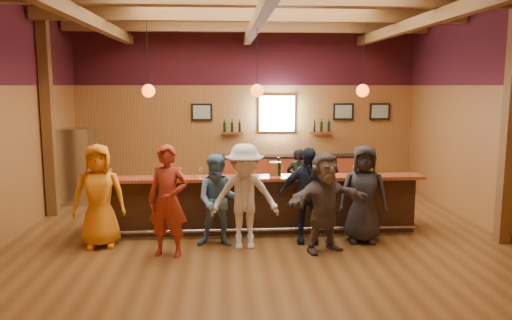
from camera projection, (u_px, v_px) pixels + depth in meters
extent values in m
plane|color=brown|center=(257.00, 231.00, 9.68)|extent=(9.00, 9.00, 0.00)
cube|color=brown|center=(247.00, 106.00, 13.30)|extent=(9.00, 0.04, 4.50)
cube|color=brown|center=(282.00, 137.00, 5.40)|extent=(9.00, 0.04, 4.50)
cube|color=brown|center=(10.00, 116.00, 9.05)|extent=(0.04, 8.00, 4.50)
cube|color=brown|center=(489.00, 114.00, 9.64)|extent=(0.04, 8.00, 4.50)
cube|color=#3D1019|center=(247.00, 53.00, 13.07)|extent=(9.00, 0.01, 1.70)
cube|color=#3D1019|center=(6.00, 37.00, 8.85)|extent=(0.01, 8.00, 1.70)
cube|color=#3D1019|center=(493.00, 40.00, 9.43)|extent=(0.01, 8.00, 1.70)
cube|color=brown|center=(47.00, 112.00, 10.54)|extent=(0.22, 0.22, 4.50)
cube|color=brown|center=(511.00, 117.00, 8.64)|extent=(0.22, 0.22, 4.50)
cube|color=brown|center=(254.00, 15.00, 10.05)|extent=(8.80, 0.20, 0.25)
cube|color=brown|center=(249.00, 27.00, 12.02)|extent=(8.80, 0.20, 0.25)
cube|color=brown|center=(90.00, 20.00, 8.90)|extent=(0.18, 7.80, 0.22)
cube|color=brown|center=(257.00, 22.00, 9.10)|extent=(0.18, 7.80, 0.22)
cube|color=brown|center=(417.00, 23.00, 9.29)|extent=(0.18, 7.80, 0.22)
cube|color=black|center=(257.00, 205.00, 9.60)|extent=(6.00, 0.60, 1.05)
cube|color=maroon|center=(258.00, 178.00, 9.34)|extent=(6.30, 0.50, 0.06)
cube|color=black|center=(256.00, 180.00, 9.92)|extent=(6.00, 0.48, 0.05)
cube|color=black|center=(256.00, 204.00, 9.99)|extent=(6.00, 0.48, 0.90)
cube|color=silver|center=(355.00, 181.00, 10.06)|extent=(0.45, 0.40, 0.14)
cube|color=silver|center=(379.00, 181.00, 10.09)|extent=(0.45, 0.40, 0.14)
cylinder|color=silver|center=(259.00, 230.00, 9.24)|extent=(6.00, 0.06, 0.06)
cube|color=maroon|center=(292.00, 174.00, 13.36)|extent=(4.00, 0.50, 0.90)
cube|color=black|center=(292.00, 156.00, 13.29)|extent=(4.00, 0.52, 0.05)
cube|color=silver|center=(277.00, 114.00, 13.33)|extent=(0.95, 0.08, 0.95)
cube|color=white|center=(277.00, 114.00, 13.28)|extent=(0.78, 0.01, 0.78)
cube|color=black|center=(202.00, 112.00, 13.18)|extent=(0.55, 0.04, 0.45)
cube|color=silver|center=(202.00, 112.00, 13.16)|extent=(0.45, 0.01, 0.35)
cube|color=black|center=(343.00, 112.00, 13.43)|extent=(0.55, 0.04, 0.45)
cube|color=silver|center=(344.00, 112.00, 13.40)|extent=(0.45, 0.01, 0.35)
cube|color=black|center=(380.00, 111.00, 13.49)|extent=(0.55, 0.04, 0.45)
cube|color=silver|center=(380.00, 112.00, 13.47)|extent=(0.45, 0.01, 0.35)
cube|color=maroon|center=(232.00, 133.00, 13.25)|extent=(0.60, 0.18, 0.04)
cylinder|color=black|center=(225.00, 127.00, 13.22)|extent=(0.07, 0.07, 0.26)
cylinder|color=black|center=(232.00, 127.00, 13.23)|extent=(0.07, 0.07, 0.26)
cylinder|color=black|center=(240.00, 127.00, 13.25)|extent=(0.07, 0.07, 0.26)
cube|color=maroon|center=(321.00, 132.00, 13.41)|extent=(0.60, 0.18, 0.04)
cylinder|color=black|center=(314.00, 127.00, 13.38)|extent=(0.07, 0.07, 0.26)
cylinder|color=black|center=(321.00, 127.00, 13.39)|extent=(0.07, 0.07, 0.26)
cylinder|color=black|center=(329.00, 127.00, 13.40)|extent=(0.07, 0.07, 0.26)
cylinder|color=black|center=(147.00, 56.00, 9.06)|extent=(0.01, 0.01, 1.25)
sphere|color=#F3430C|center=(149.00, 91.00, 9.15)|extent=(0.24, 0.24, 0.24)
cylinder|color=black|center=(257.00, 57.00, 9.19)|extent=(0.01, 0.01, 1.25)
sphere|color=#F3430C|center=(257.00, 91.00, 9.28)|extent=(0.24, 0.24, 0.24)
cylinder|color=black|center=(364.00, 57.00, 9.32)|extent=(0.01, 0.01, 1.25)
sphere|color=#F3430C|center=(363.00, 91.00, 9.41)|extent=(0.24, 0.24, 0.24)
cube|color=silver|center=(78.00, 166.00, 11.85)|extent=(0.70, 0.70, 1.80)
imported|color=orange|center=(99.00, 196.00, 8.64)|extent=(0.96, 0.70, 1.81)
imported|color=#9D301C|center=(168.00, 201.00, 8.17)|extent=(0.76, 0.59, 1.85)
imported|color=#5485A9|center=(219.00, 201.00, 8.69)|extent=(0.86, 0.70, 1.62)
imported|color=silver|center=(245.00, 196.00, 8.56)|extent=(1.18, 0.69, 1.82)
imported|color=black|center=(307.00, 195.00, 8.87)|extent=(1.06, 0.58, 1.72)
imported|color=#544943|center=(325.00, 202.00, 8.39)|extent=(1.66, 1.09, 1.71)
imported|color=#242426|center=(363.00, 194.00, 8.90)|extent=(0.94, 0.70, 1.76)
imported|color=black|center=(298.00, 182.00, 10.81)|extent=(0.61, 0.50, 1.46)
cylinder|color=brown|center=(275.00, 168.00, 9.47)|extent=(0.23, 0.23, 0.25)
cylinder|color=black|center=(279.00, 169.00, 9.40)|extent=(0.08, 0.08, 0.26)
cylinder|color=black|center=(279.00, 160.00, 9.37)|extent=(0.03, 0.03, 0.09)
cylinder|color=black|center=(298.00, 168.00, 9.53)|extent=(0.08, 0.08, 0.26)
cylinder|color=black|center=(298.00, 159.00, 9.50)|extent=(0.03, 0.03, 0.09)
cylinder|color=silver|center=(110.00, 178.00, 9.18)|extent=(0.07, 0.07, 0.01)
cylinder|color=silver|center=(110.00, 175.00, 9.17)|extent=(0.01, 0.01, 0.10)
sphere|color=silver|center=(110.00, 170.00, 9.16)|extent=(0.08, 0.08, 0.08)
cylinder|color=silver|center=(162.00, 177.00, 9.23)|extent=(0.07, 0.07, 0.01)
cylinder|color=silver|center=(162.00, 174.00, 9.22)|extent=(0.01, 0.01, 0.10)
sphere|color=silver|center=(162.00, 170.00, 9.21)|extent=(0.08, 0.08, 0.08)
cylinder|color=silver|center=(180.00, 177.00, 9.23)|extent=(0.08, 0.08, 0.01)
cylinder|color=silver|center=(180.00, 174.00, 9.22)|extent=(0.01, 0.01, 0.11)
sphere|color=silver|center=(180.00, 169.00, 9.21)|extent=(0.09, 0.09, 0.09)
cylinder|color=silver|center=(201.00, 177.00, 9.28)|extent=(0.07, 0.07, 0.01)
cylinder|color=silver|center=(201.00, 174.00, 9.28)|extent=(0.01, 0.01, 0.10)
sphere|color=silver|center=(201.00, 170.00, 9.26)|extent=(0.08, 0.08, 0.08)
cylinder|color=silver|center=(240.00, 176.00, 9.37)|extent=(0.06, 0.06, 0.01)
cylinder|color=silver|center=(240.00, 173.00, 9.36)|extent=(0.01, 0.01, 0.09)
sphere|color=silver|center=(240.00, 170.00, 9.35)|extent=(0.07, 0.07, 0.07)
cylinder|color=silver|center=(299.00, 175.00, 9.43)|extent=(0.07, 0.07, 0.01)
cylinder|color=silver|center=(299.00, 173.00, 9.43)|extent=(0.01, 0.01, 0.09)
sphere|color=silver|center=(299.00, 169.00, 9.41)|extent=(0.08, 0.08, 0.08)
cylinder|color=silver|center=(330.00, 174.00, 9.54)|extent=(0.07, 0.07, 0.01)
cylinder|color=silver|center=(331.00, 172.00, 9.53)|extent=(0.01, 0.01, 0.09)
sphere|color=silver|center=(331.00, 168.00, 9.52)|extent=(0.07, 0.07, 0.07)
cylinder|color=silver|center=(354.00, 175.00, 9.45)|extent=(0.08, 0.08, 0.01)
cylinder|color=silver|center=(354.00, 172.00, 9.44)|extent=(0.01, 0.01, 0.11)
sphere|color=silver|center=(354.00, 167.00, 9.42)|extent=(0.09, 0.09, 0.09)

